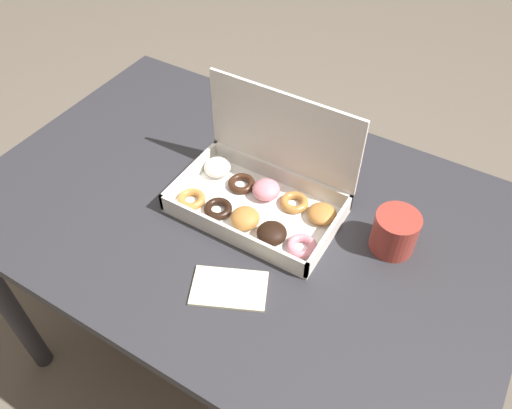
{
  "coord_description": "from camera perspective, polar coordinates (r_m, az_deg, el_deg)",
  "views": [
    {
      "loc": [
        0.44,
        -0.66,
        1.61
      ],
      "look_at": [
        0.04,
        0.01,
        0.77
      ],
      "focal_mm": 35.0,
      "sensor_mm": 36.0,
      "label": 1
    }
  ],
  "objects": [
    {
      "name": "dining_table",
      "position": [
        1.24,
        -1.62,
        -3.42
      ],
      "size": [
        1.26,
        0.83,
        0.75
      ],
      "color": "#2D2D33",
      "rests_on": "ground_plane"
    },
    {
      "name": "coffee_mug",
      "position": [
        1.1,
        15.6,
        -3.0
      ],
      "size": [
        0.1,
        0.1,
        0.09
      ],
      "color": "#A3382D",
      "rests_on": "dining_table"
    },
    {
      "name": "ground_plane",
      "position": [
        1.79,
        -1.18,
        -16.84
      ],
      "size": [
        8.0,
        8.0,
        0.0
      ],
      "primitive_type": "plane",
      "color": "#6B6054"
    },
    {
      "name": "donut_box",
      "position": [
        1.14,
        0.72,
        1.76
      ],
      "size": [
        0.38,
        0.23,
        0.26
      ],
      "color": "white",
      "rests_on": "dining_table"
    },
    {
      "name": "paper_napkin",
      "position": [
        1.03,
        -3.07,
        -9.52
      ],
      "size": [
        0.18,
        0.15,
        0.01
      ],
      "color": "beige",
      "rests_on": "dining_table"
    }
  ]
}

